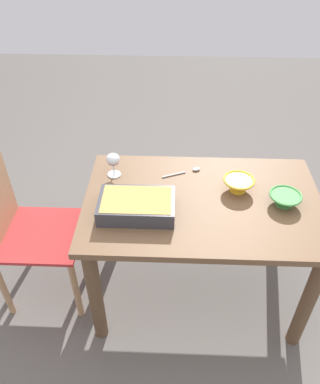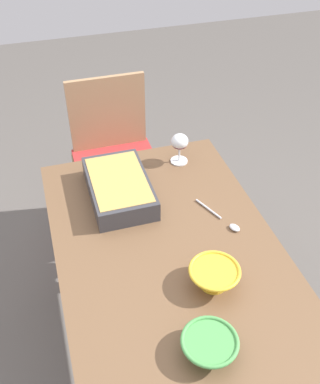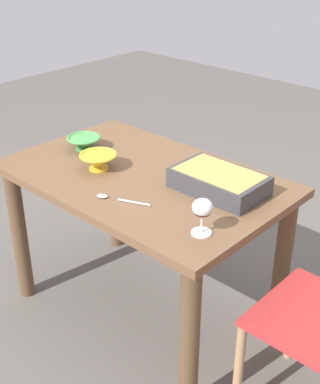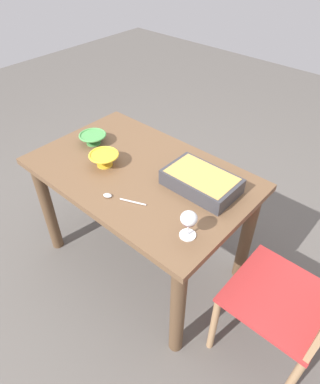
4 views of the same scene
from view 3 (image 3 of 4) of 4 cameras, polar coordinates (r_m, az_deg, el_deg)
name	(u,v)px [view 3 (image 3 of 4)]	position (r m, az deg, el deg)	size (l,w,h in m)	color
ground_plane	(145,310)	(2.68, -1.60, -12.60)	(8.00, 8.00, 0.00)	#5B5651
dining_table	(144,202)	(2.33, -1.80, -1.14)	(1.22, 0.77, 0.74)	brown
wine_glass	(202,210)	(1.82, 4.61, -1.97)	(0.07, 0.07, 0.14)	white
casserole_dish	(219,181)	(2.13, 6.40, 1.23)	(0.37, 0.23, 0.08)	#38383D
mixing_bowl	(98,160)	(2.32, -6.68, 3.43)	(0.17, 0.17, 0.07)	yellow
small_bowl	(84,142)	(2.54, -8.22, 5.39)	(0.16, 0.16, 0.06)	#4C994C
serving_spoon	(112,198)	(2.08, -5.18, -0.65)	(0.21, 0.10, 0.01)	silver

